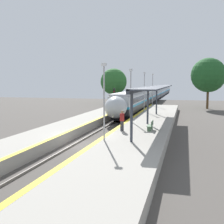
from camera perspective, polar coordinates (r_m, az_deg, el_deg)
ground_plane at (r=23.68m, az=-5.84°, el=-6.74°), size 120.00×120.00×0.00m
rail_left at (r=23.93m, az=-7.47°, el=-6.44°), size 0.08×90.00×0.15m
rail_right at (r=23.43m, az=-4.18°, el=-6.68°), size 0.08×90.00×0.15m
train at (r=78.18m, az=8.77°, el=3.85°), size 2.81×93.38×3.69m
platform_right at (r=22.48m, az=4.43°, el=-6.29°), size 5.13×64.00×0.88m
platform_left at (r=25.06m, az=-13.62°, el=-5.13°), size 3.81×64.00×0.88m
platform_bench at (r=25.70m, az=7.90°, el=-2.68°), size 0.44×1.53×0.89m
person_waiting at (r=25.14m, az=2.06°, el=-1.69°), size 0.36×0.24×1.83m
railway_signal at (r=43.60m, az=0.45°, el=2.71°), size 0.28×0.28×4.26m
lamppost_near at (r=20.92m, az=-1.63°, el=3.11°), size 0.36×0.20×5.79m
lamppost_mid at (r=31.07m, az=3.82°, el=4.13°), size 0.36×0.20×5.79m
lamppost_far at (r=41.37m, az=6.58°, el=4.64°), size 0.36×0.20×5.79m
lamppost_farthest at (r=51.73m, az=8.24°, el=4.93°), size 0.36×0.20×5.79m
station_canopy at (r=29.18m, az=8.47°, el=4.71°), size 2.02×21.00×3.91m
background_tree_left at (r=66.30m, az=0.34°, el=6.19°), size 6.17×6.17×8.31m
background_tree_right at (r=57.17m, az=19.00°, el=7.10°), size 6.59×6.59×9.78m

